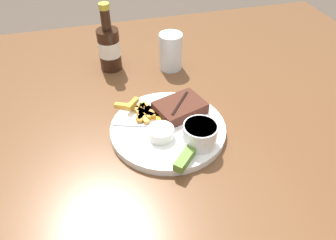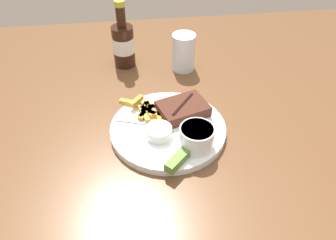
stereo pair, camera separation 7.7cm
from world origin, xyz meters
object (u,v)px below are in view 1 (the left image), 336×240
at_px(dinner_plate, 168,129).
at_px(fork_utensil, 138,125).
at_px(steak_portion, 180,108).
at_px(beer_bottle, 109,47).
at_px(pickle_spear, 187,156).
at_px(dipping_sauce_cup, 161,132).
at_px(coleslaw_cup, 200,133).
at_px(drinking_glass, 171,52).

height_order(dinner_plate, fork_utensil, fork_utensil).
relative_size(steak_portion, beer_bottle, 0.68).
bearing_deg(steak_portion, pickle_spear, -101.40).
distance_m(dipping_sauce_cup, beer_bottle, 0.37).
xyz_separation_m(dipping_sauce_cup, beer_bottle, (-0.07, 0.36, 0.04)).
distance_m(coleslaw_cup, fork_utensil, 0.16).
xyz_separation_m(coleslaw_cup, beer_bottle, (-0.15, 0.40, 0.03)).
bearing_deg(beer_bottle, dipping_sauce_cup, -79.26).
distance_m(dipping_sauce_cup, drinking_glass, 0.33).
relative_size(dinner_plate, fork_utensil, 2.12).
distance_m(steak_portion, drinking_glass, 0.24).
bearing_deg(fork_utensil, coleslaw_cup, -19.35).
height_order(dipping_sauce_cup, beer_bottle, beer_bottle).
height_order(coleslaw_cup, drinking_glass, drinking_glass).
distance_m(coleslaw_cup, beer_bottle, 0.43).
distance_m(fork_utensil, drinking_glass, 0.30).
bearing_deg(pickle_spear, beer_bottle, 103.24).
xyz_separation_m(dipping_sauce_cup, fork_utensil, (-0.04, 0.05, -0.01)).
xyz_separation_m(dinner_plate, coleslaw_cup, (0.05, -0.07, 0.04)).
bearing_deg(pickle_spear, drinking_glass, 79.55).
xyz_separation_m(steak_portion, drinking_glass, (0.04, 0.24, 0.02)).
bearing_deg(drinking_glass, coleslaw_cup, -94.77).
xyz_separation_m(dinner_plate, beer_bottle, (-0.09, 0.33, 0.06)).
height_order(dinner_plate, beer_bottle, beer_bottle).
bearing_deg(pickle_spear, fork_utensil, 120.35).
bearing_deg(coleslaw_cup, dipping_sauce_cup, 152.63).
height_order(steak_portion, beer_bottle, beer_bottle).
height_order(steak_portion, drinking_glass, drinking_glass).
bearing_deg(dipping_sauce_cup, coleslaw_cup, -27.37).
bearing_deg(coleslaw_cup, drinking_glass, 85.23).
bearing_deg(dinner_plate, beer_bottle, 105.82).
relative_size(dinner_plate, coleslaw_cup, 3.58).
height_order(coleslaw_cup, pickle_spear, coleslaw_cup).
relative_size(coleslaw_cup, beer_bottle, 0.38).
xyz_separation_m(coleslaw_cup, drinking_glass, (0.03, 0.35, 0.01)).
height_order(steak_portion, coleslaw_cup, coleslaw_cup).
height_order(dinner_plate, drinking_glass, drinking_glass).
bearing_deg(dinner_plate, fork_utensil, 161.78).
bearing_deg(dipping_sauce_cup, beer_bottle, 100.74).
relative_size(pickle_spear, beer_bottle, 0.37).
bearing_deg(dipping_sauce_cup, pickle_spear, -66.57).
bearing_deg(drinking_glass, beer_bottle, 165.30).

